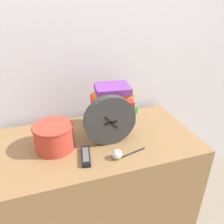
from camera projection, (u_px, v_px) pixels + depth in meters
The scene contains 8 objects.
wall_back at pixel (81, 45), 1.34m from camera, with size 6.00×0.04×2.40m.
desk at pixel (100, 187), 1.41m from camera, with size 1.12×0.59×0.74m.
desk_clock at pixel (110, 121), 1.15m from camera, with size 0.28×0.05×0.28m.
book_stack at pixel (113, 108), 1.28m from camera, with size 0.26×0.22×0.28m.
basket at pixel (54, 136), 1.14m from camera, with size 0.21×0.21×0.14m.
tv_remote at pixel (86, 156), 1.10m from camera, with size 0.07×0.16×0.02m.
crumpled_paper_ball at pixel (117, 154), 1.09m from camera, with size 0.05×0.05×0.05m.
pen at pixel (133, 153), 1.13m from camera, with size 0.15×0.04×0.01m.
Camera 1 is at (-0.25, -0.71, 1.45)m, focal length 35.00 mm.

